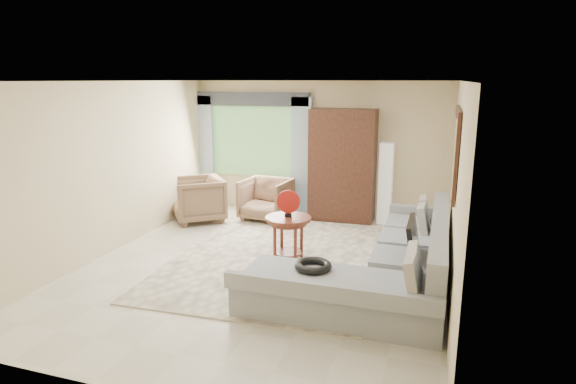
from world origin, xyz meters
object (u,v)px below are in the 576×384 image
(armchair_right, at_px, (266,199))
(potted_plant, at_px, (205,197))
(armchair_left, at_px, (198,199))
(armoire, at_px, (342,166))
(floor_lamp, at_px, (385,183))
(tv_screen, at_px, (413,239))
(sectional_sofa, at_px, (390,268))
(coffee_table, at_px, (288,238))

(armchair_right, height_order, potted_plant, armchair_right)
(armchair_left, relative_size, potted_plant, 1.55)
(armoire, distance_m, floor_lamp, 0.86)
(armoire, height_order, floor_lamp, armoire)
(tv_screen, bearing_deg, armchair_left, 153.13)
(sectional_sofa, relative_size, tv_screen, 4.68)
(coffee_table, bearing_deg, armoire, 82.63)
(sectional_sofa, xyz_separation_m, tv_screen, (0.27, -0.06, 0.44))
(armchair_left, distance_m, floor_lamp, 3.51)
(potted_plant, relative_size, armoire, 0.28)
(potted_plant, bearing_deg, armchair_right, -5.85)
(armchair_right, distance_m, floor_lamp, 2.26)
(armchair_left, relative_size, armoire, 0.44)
(sectional_sofa, bearing_deg, coffee_table, 160.20)
(armchair_right, xyz_separation_m, armoire, (1.38, 0.43, 0.65))
(potted_plant, xyz_separation_m, armoire, (2.75, 0.28, 0.75))
(sectional_sofa, xyz_separation_m, armchair_right, (-2.61, 2.47, 0.11))
(armchair_right, bearing_deg, coffee_table, -55.69)
(armoire, xyz_separation_m, floor_lamp, (0.80, 0.06, -0.30))
(armchair_left, bearing_deg, sectional_sofa, 23.20)
(potted_plant, bearing_deg, sectional_sofa, -33.23)
(armoire, bearing_deg, armchair_left, -160.59)
(armchair_left, height_order, armchair_right, armchair_left)
(potted_plant, xyz_separation_m, floor_lamp, (3.55, 0.34, 0.45))
(coffee_table, distance_m, armchair_right, 2.20)
(sectional_sofa, xyz_separation_m, armoire, (-1.23, 2.90, 0.77))
(coffee_table, distance_m, armchair_left, 2.68)
(floor_lamp, bearing_deg, coffee_table, -114.65)
(armoire, bearing_deg, floor_lamp, 4.29)
(armchair_left, xyz_separation_m, potted_plant, (-0.19, 0.62, -0.12))
(tv_screen, bearing_deg, sectional_sofa, 166.71)
(potted_plant, bearing_deg, floor_lamp, 5.54)
(armchair_left, xyz_separation_m, armoire, (2.56, 0.90, 0.63))
(tv_screen, xyz_separation_m, armoire, (-1.50, 2.96, 0.33))
(coffee_table, relative_size, armoire, 0.32)
(tv_screen, xyz_separation_m, coffee_table, (-1.80, 0.62, -0.37))
(coffee_table, bearing_deg, armchair_right, 119.20)
(armchair_left, xyz_separation_m, armchair_right, (1.19, 0.48, -0.02))
(armchair_left, height_order, floor_lamp, floor_lamp)
(tv_screen, relative_size, potted_plant, 1.25)
(sectional_sofa, bearing_deg, armchair_right, 136.55)
(tv_screen, bearing_deg, potted_plant, 147.83)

